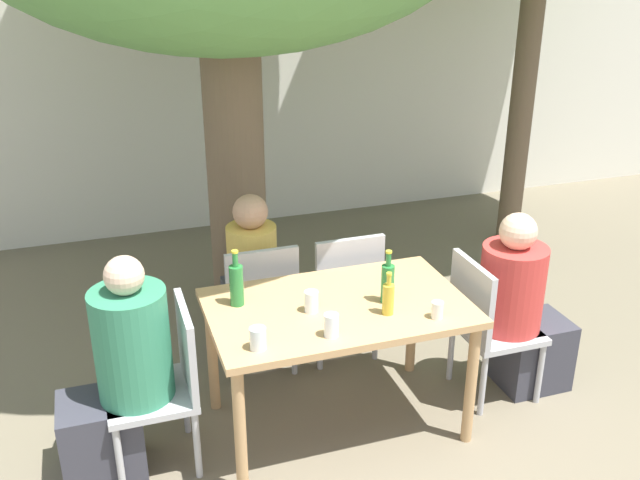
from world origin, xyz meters
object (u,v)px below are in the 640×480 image
at_px(patio_chair_1, 486,321).
at_px(green_bottle_2, 236,284).
at_px(person_seated_2, 250,284).
at_px(drinking_glass_3, 311,301).
at_px(person_seated_0, 120,379).
at_px(green_bottle_1, 388,282).
at_px(person_seated_1, 521,312).
at_px(drinking_glass_2, 258,339).
at_px(patio_chair_3, 343,288).
at_px(drinking_glass_0, 437,310).
at_px(patio_chair_2, 259,301).
at_px(drinking_glass_1, 331,325).
at_px(oil_cruet_0, 388,298).
at_px(dining_table_front, 338,319).
at_px(patio_chair_0, 167,378).

relative_size(patio_chair_1, green_bottle_2, 2.84).
distance_m(person_seated_2, drinking_glass_3, 0.98).
distance_m(person_seated_0, green_bottle_1, 1.45).
height_order(person_seated_1, drinking_glass_2, person_seated_1).
distance_m(person_seated_1, green_bottle_1, 0.97).
bearing_deg(green_bottle_1, patio_chair_3, 88.67).
height_order(patio_chair_1, drinking_glass_2, patio_chair_1).
xyz_separation_m(patio_chair_1, green_bottle_2, (-1.42, 0.17, 0.39)).
bearing_deg(green_bottle_1, drinking_glass_0, -53.95).
xyz_separation_m(patio_chair_3, drinking_glass_2, (-0.78, -0.95, 0.32)).
relative_size(patio_chair_2, person_seated_1, 0.77).
bearing_deg(drinking_glass_1, green_bottle_1, 31.04).
relative_size(person_seated_1, drinking_glass_1, 9.71).
bearing_deg(person_seated_2, person_seated_0, 45.75).
distance_m(oil_cruet_0, green_bottle_2, 0.79).
bearing_deg(person_seated_0, green_bottle_1, 87.82).
distance_m(person_seated_1, drinking_glass_2, 1.71).
distance_m(patio_chair_3, green_bottle_1, 0.81).
bearing_deg(green_bottle_2, drinking_glass_2, -90.15).
height_order(person_seated_1, green_bottle_2, person_seated_1).
distance_m(green_bottle_1, green_bottle_2, 0.80).
xyz_separation_m(green_bottle_2, drinking_glass_1, (0.36, -0.46, -0.06)).
relative_size(dining_table_front, drinking_glass_3, 12.07).
xyz_separation_m(patio_chair_1, green_bottle_1, (-0.66, -0.05, 0.38)).
bearing_deg(patio_chair_2, oil_cruet_0, 120.33).
bearing_deg(person_seated_1, green_bottle_2, 84.16).
bearing_deg(person_seated_0, green_bottle_2, 104.76).
bearing_deg(person_seated_2, oil_cruet_0, 114.42).
height_order(green_bottle_1, green_bottle_2, green_bottle_2).
bearing_deg(patio_chair_0, drinking_glass_0, 77.79).
distance_m(person_seated_0, person_seated_2, 1.25).
relative_size(oil_cruet_0, green_bottle_1, 0.79).
distance_m(patio_chair_3, person_seated_2, 0.60).
xyz_separation_m(patio_chair_2, drinking_glass_1, (0.14, -0.95, 0.33)).
xyz_separation_m(patio_chair_3, drinking_glass_3, (-0.43, -0.68, 0.32)).
bearing_deg(green_bottle_1, patio_chair_2, 126.92).
bearing_deg(green_bottle_2, drinking_glass_3, -29.20).
distance_m(person_seated_0, drinking_glass_1, 1.09).
bearing_deg(patio_chair_0, green_bottle_2, 112.21).
distance_m(person_seated_1, drinking_glass_3, 1.34).
xyz_separation_m(green_bottle_1, drinking_glass_1, (-0.40, -0.24, -0.06)).
xyz_separation_m(dining_table_front, green_bottle_1, (0.26, -0.05, 0.21)).
bearing_deg(person_seated_1, patio_chair_1, 90.00).
xyz_separation_m(dining_table_front, patio_chair_2, (-0.28, 0.66, -0.18)).
height_order(person_seated_0, oil_cruet_0, person_seated_0).
xyz_separation_m(dining_table_front, person_seated_2, (-0.28, 0.90, -0.17)).
height_order(patio_chair_2, person_seated_0, person_seated_0).
bearing_deg(patio_chair_1, patio_chair_2, 61.21).
relative_size(person_seated_0, green_bottle_1, 4.02).
xyz_separation_m(drinking_glass_2, drinking_glass_3, (0.35, 0.27, 0.00)).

